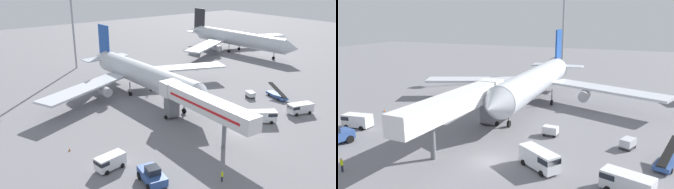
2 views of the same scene
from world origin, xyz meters
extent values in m
plane|color=slate|center=(0.00, 0.00, 0.00)|extent=(300.00, 300.00, 0.00)
cylinder|color=silver|center=(-3.35, 26.66, 4.98)|extent=(6.21, 35.24, 5.19)
cone|color=silver|center=(-2.78, 7.04, 4.98)|extent=(5.20, 4.30, 5.08)
cone|color=silver|center=(-3.96, 47.44, 5.37)|extent=(5.11, 6.61, 4.93)
cube|color=#1947A3|center=(-3.91, 45.82, 10.16)|extent=(0.51, 5.09, 8.30)
cube|color=silver|center=(-0.79, 45.45, 5.62)|extent=(6.33, 3.88, 0.24)
cube|color=silver|center=(-7.01, 45.27, 5.62)|extent=(6.33, 3.88, 0.24)
cube|color=silver|center=(9.92, 30.56, 3.81)|extent=(23.94, 12.98, 0.44)
cube|color=silver|center=(-16.83, 29.78, 3.81)|extent=(23.70, 14.15, 0.44)
cylinder|color=#A8A8AD|center=(5.95, 29.01, 2.51)|extent=(2.13, 2.73, 2.05)
cylinder|color=#A8A8AD|center=(-12.77, 28.46, 2.51)|extent=(2.13, 2.73, 2.05)
cylinder|color=gray|center=(-2.95, 12.98, 1.99)|extent=(0.28, 0.28, 2.87)
cylinder|color=black|center=(-2.95, 12.98, 0.55)|extent=(0.38, 1.11, 1.10)
cylinder|color=gray|center=(-0.43, 28.85, 1.99)|extent=(0.28, 0.28, 2.87)
cylinder|color=black|center=(-0.43, 28.85, 0.55)|extent=(0.38, 1.11, 1.10)
cylinder|color=gray|center=(-6.39, 28.68, 1.99)|extent=(0.28, 0.28, 2.87)
cylinder|color=black|center=(-6.39, 28.68, 0.55)|extent=(0.38, 1.11, 1.10)
cube|color=silver|center=(-6.63, 2.12, 6.03)|extent=(3.59, 21.27, 2.70)
cube|color=red|center=(-8.15, 2.16, 6.03)|extent=(0.54, 17.80, 0.44)
cube|color=silver|center=(-6.32, 13.31, 6.03)|extent=(3.53, 2.90, 2.84)
cube|color=#232833|center=(-6.29, 14.61, 6.28)|extent=(3.31, 0.33, 0.90)
cube|color=slate|center=(-6.34, 12.71, 2.54)|extent=(2.60, 1.87, 4.28)
cylinder|color=black|center=(-7.76, 12.75, 0.40)|extent=(0.32, 0.81, 0.80)
cylinder|color=black|center=(-4.91, 12.67, 0.40)|extent=(0.32, 0.81, 0.80)
cylinder|color=slate|center=(-6.75, -2.12, 2.34)|extent=(0.70, 0.70, 4.68)
cube|color=#2D4C8E|center=(-22.23, -3.82, 1.14)|extent=(3.38, 5.45, 1.18)
cube|color=#232833|center=(-22.28, -4.07, 2.18)|extent=(2.06, 2.08, 0.90)
cylinder|color=black|center=(-21.34, -5.66, 0.55)|extent=(0.59, 1.15, 1.10)
cylinder|color=black|center=(-23.71, -5.24, 0.55)|extent=(0.59, 1.15, 1.10)
cylinder|color=black|center=(-20.76, -2.41, 0.55)|extent=(0.59, 1.15, 1.10)
cylinder|color=black|center=(-23.13, -1.99, 0.55)|extent=(0.59, 1.15, 1.10)
cube|color=#2D4C8E|center=(20.10, 7.48, 0.57)|extent=(3.49, 6.24, 0.55)
cube|color=black|center=(20.10, 7.48, 1.92)|extent=(2.70, 6.04, 2.08)
cylinder|color=black|center=(19.76, 9.44, 0.30)|extent=(0.38, 0.64, 0.60)
cylinder|color=black|center=(21.46, 8.94, 0.30)|extent=(0.38, 0.64, 0.60)
cylinder|color=black|center=(18.74, 6.02, 0.30)|extent=(0.38, 0.64, 0.60)
cylinder|color=black|center=(20.44, 5.51, 0.30)|extent=(0.38, 0.64, 0.60)
cube|color=white|center=(-25.06, 2.94, 1.24)|extent=(4.75, 2.66, 1.91)
cube|color=#1E232D|center=(-26.57, 2.71, 1.66)|extent=(1.73, 2.23, 0.61)
cylinder|color=black|center=(-26.30, 1.78, 0.34)|extent=(0.73, 0.46, 0.68)
cylinder|color=black|center=(-26.59, 3.68, 0.34)|extent=(0.73, 0.46, 0.68)
cylinder|color=black|center=(-23.54, 2.20, 0.34)|extent=(0.73, 0.46, 0.68)
cylinder|color=black|center=(-23.83, 4.10, 0.34)|extent=(0.73, 0.46, 0.68)
cube|color=white|center=(6.17, 0.63, 1.32)|extent=(5.71, 4.70, 2.06)
cube|color=#1E232D|center=(7.74, -0.42, 1.77)|extent=(2.58, 2.64, 0.66)
cylinder|color=black|center=(8.12, 0.46, 0.34)|extent=(0.76, 0.67, 0.68)
cylinder|color=black|center=(7.08, -1.11, 0.34)|extent=(0.76, 0.67, 0.68)
cylinder|color=black|center=(5.26, 2.36, 0.34)|extent=(0.76, 0.67, 0.68)
cylinder|color=black|center=(4.22, 0.79, 0.34)|extent=(0.76, 0.67, 0.68)
cube|color=silver|center=(16.10, -1.21, 1.23)|extent=(5.54, 3.48, 1.88)
cube|color=#1E232D|center=(14.42, -0.69, 1.64)|extent=(2.20, 2.47, 0.60)
cylinder|color=black|center=(14.28, -1.68, 0.34)|extent=(0.76, 0.55, 0.68)
cylinder|color=black|center=(14.86, 0.20, 0.34)|extent=(0.76, 0.55, 0.68)
cylinder|color=black|center=(17.34, -2.63, 0.34)|extent=(0.76, 0.55, 0.68)
cylinder|color=black|center=(17.92, -0.75, 0.34)|extent=(0.76, 0.55, 0.68)
cube|color=#38383D|center=(15.29, 11.23, 0.29)|extent=(2.14, 2.55, 0.22)
cube|color=silver|center=(15.29, 11.23, 0.91)|extent=(2.14, 2.55, 1.02)
cylinder|color=black|center=(15.66, 10.28, 0.18)|extent=(0.24, 0.38, 0.36)
cylinder|color=black|center=(14.40, 10.76, 0.18)|extent=(0.24, 0.38, 0.36)
cylinder|color=black|center=(16.19, 11.71, 0.18)|extent=(0.24, 0.38, 0.36)
cylinder|color=black|center=(14.93, 12.18, 0.18)|extent=(0.24, 0.38, 0.36)
cube|color=#38383D|center=(4.33, 11.79, 0.29)|extent=(2.23, 1.45, 0.22)
cube|color=silver|center=(4.33, 11.79, 0.94)|extent=(2.23, 1.45, 1.09)
cylinder|color=black|center=(3.54, 11.18, 0.18)|extent=(0.36, 0.13, 0.36)
cylinder|color=black|center=(3.58, 12.45, 0.18)|extent=(0.36, 0.13, 0.36)
cylinder|color=black|center=(5.07, 11.13, 0.18)|extent=(0.36, 0.13, 0.36)
cylinder|color=black|center=(5.11, 12.40, 0.18)|extent=(0.36, 0.13, 0.36)
cylinder|color=#1E2333|center=(-14.26, -9.30, 0.41)|extent=(0.34, 0.34, 0.82)
cylinder|color=#D8EA19|center=(-14.26, -9.30, 1.14)|extent=(0.46, 0.46, 0.65)
sphere|color=tan|center=(-14.26, -9.30, 1.59)|extent=(0.22, 0.22, 0.22)
cube|color=black|center=(-27.91, 11.77, 0.01)|extent=(0.32, 0.32, 0.03)
cone|color=orange|center=(-27.91, 11.77, 0.26)|extent=(0.27, 0.27, 0.47)
cylinder|color=silver|center=(48.74, 45.52, 4.89)|extent=(7.44, 37.17, 5.01)
cone|color=silver|center=(50.10, 24.92, 4.89)|extent=(5.19, 4.69, 4.91)
cone|color=silver|center=(47.29, 67.33, 5.26)|extent=(5.20, 7.10, 4.76)
cube|color=#232328|center=(47.41, 65.64, 9.89)|extent=(0.71, 5.36, 8.01)
cube|color=silver|center=(50.44, 65.35, 5.51)|extent=(6.25, 4.28, 0.24)
cube|color=silver|center=(44.44, 64.95, 5.51)|extent=(6.25, 4.28, 0.24)
cube|color=silver|center=(61.97, 49.92, 3.76)|extent=(24.45, 12.57, 0.44)
cube|color=silver|center=(35.04, 48.14, 3.76)|extent=(23.91, 15.24, 0.44)
cylinder|color=#A8A8AD|center=(58.00, 48.16, 2.45)|extent=(2.26, 2.84, 2.09)
cylinder|color=#A8A8AD|center=(39.21, 46.91, 2.45)|extent=(2.26, 2.84, 2.09)
cylinder|color=gray|center=(49.69, 31.15, 1.97)|extent=(0.28, 0.28, 2.83)
cylinder|color=black|center=(49.69, 31.15, 0.55)|extent=(0.42, 1.12, 1.10)
cylinder|color=gray|center=(51.47, 47.92, 1.97)|extent=(0.28, 0.28, 2.83)
cylinder|color=black|center=(51.47, 47.92, 0.55)|extent=(0.42, 1.12, 1.10)
cylinder|color=gray|center=(45.72, 47.54, 1.97)|extent=(0.28, 0.28, 2.83)
cylinder|color=black|center=(45.72, 47.54, 0.55)|extent=(0.42, 1.12, 1.10)
cylinder|color=#93969B|center=(-6.51, 60.01, 12.57)|extent=(0.56, 0.56, 25.14)
camera|label=1|loc=(-45.12, -38.35, 27.62)|focal=37.37mm
camera|label=2|loc=(17.21, -33.93, 17.51)|focal=35.57mm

